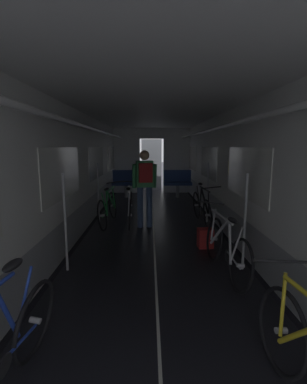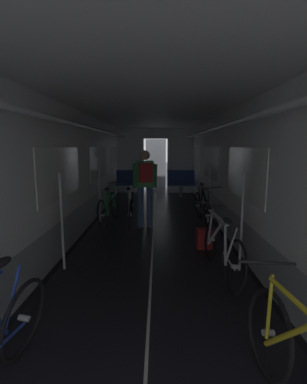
% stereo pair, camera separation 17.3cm
% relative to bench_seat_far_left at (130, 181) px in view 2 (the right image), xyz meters
% --- Properties ---
extents(train_car_shell, '(3.14, 12.34, 2.57)m').
position_rel_bench_seat_far_left_xyz_m(train_car_shell, '(0.90, -4.47, 1.13)').
color(train_car_shell, black).
rests_on(train_car_shell, ground).
extents(bench_seat_far_left, '(0.98, 0.51, 0.95)m').
position_rel_bench_seat_far_left_xyz_m(bench_seat_far_left, '(0.00, 0.00, 0.00)').
color(bench_seat_far_left, gray).
rests_on(bench_seat_far_left, ground).
extents(bench_seat_far_right, '(0.98, 0.51, 0.95)m').
position_rel_bench_seat_far_left_xyz_m(bench_seat_far_right, '(1.80, 0.00, 0.00)').
color(bench_seat_far_right, gray).
rests_on(bench_seat_far_right, ground).
extents(bicycle_silver, '(0.49, 1.69, 0.96)m').
position_rel_bench_seat_far_left_xyz_m(bicycle_silver, '(1.88, -6.10, -0.19)').
color(bicycle_silver, black).
rests_on(bicycle_silver, ground).
extents(bicycle_black, '(0.44, 1.69, 0.95)m').
position_rel_bench_seat_far_left_xyz_m(bicycle_black, '(2.02, -3.53, -0.19)').
color(bicycle_black, black).
rests_on(bicycle_black, ground).
extents(bicycle_green, '(0.48, 1.69, 0.96)m').
position_rel_bench_seat_far_left_xyz_m(bicycle_green, '(-0.13, -3.54, -0.19)').
color(bicycle_green, black).
rests_on(bicycle_green, ground).
extents(person_cyclist_aisle, '(0.55, 0.42, 1.69)m').
position_rel_bench_seat_far_left_xyz_m(person_cyclist_aisle, '(0.72, -3.79, 0.45)').
color(person_cyclist_aisle, '#384C75').
rests_on(person_cyclist_aisle, ground).
extents(bicycle_white_in_aisle, '(0.44, 1.69, 0.94)m').
position_rel_bench_seat_far_left_xyz_m(bicycle_white_in_aisle, '(0.37, -3.52, -0.18)').
color(bicycle_white_in_aisle, black).
rests_on(bicycle_white_in_aisle, ground).
extents(backpack_on_floor, '(0.28, 0.22, 0.34)m').
position_rel_bench_seat_far_left_xyz_m(backpack_on_floor, '(1.80, -5.07, -0.40)').
color(backpack_on_floor, maroon).
rests_on(backpack_on_floor, ground).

